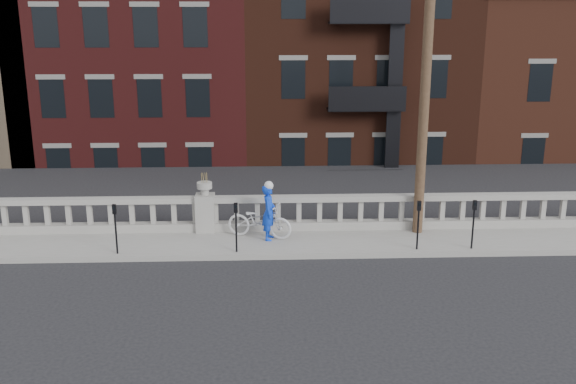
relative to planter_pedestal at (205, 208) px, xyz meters
name	(u,v)px	position (x,y,z in m)	size (l,w,h in m)	color
ground	(192,290)	(0.00, -3.95, -0.83)	(120.00, 120.00, 0.00)	black
sidewalk	(203,244)	(0.00, -0.95, -0.76)	(32.00, 2.20, 0.15)	gray
balustrade	(206,215)	(0.00, 0.00, -0.19)	(28.00, 0.34, 1.03)	gray
planter_pedestal	(205,208)	(0.00, 0.00, 0.00)	(0.55, 0.55, 1.76)	gray
lower_level	(242,82)	(0.56, 19.09, 1.80)	(80.00, 44.00, 20.80)	#605E59
utility_pole	(427,55)	(6.20, -0.35, 4.41)	(1.60, 0.28, 10.00)	#422D1E
parking_meter_a	(115,223)	(-2.20, -1.80, 0.17)	(0.10, 0.09, 1.36)	black
parking_meter_b	(236,222)	(0.97, -1.80, 0.17)	(0.10, 0.09, 1.36)	black
parking_meter_c	(418,219)	(5.85, -1.80, 0.17)	(0.10, 0.09, 1.36)	black
parking_meter_d	(474,219)	(7.35, -1.80, 0.17)	(0.10, 0.09, 1.36)	black
bicycle	(260,221)	(1.58, -0.64, -0.19)	(0.66, 1.88, 0.99)	silver
cyclist	(269,212)	(1.85, -0.81, 0.11)	(0.58, 0.38, 1.58)	blue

